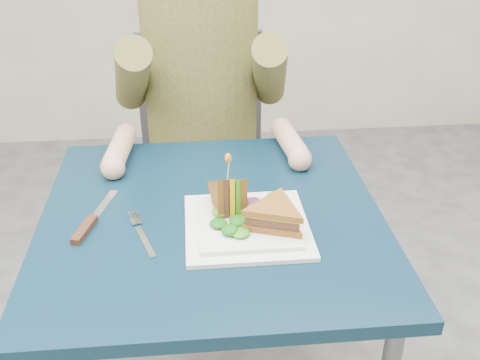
{
  "coord_description": "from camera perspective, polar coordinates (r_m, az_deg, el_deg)",
  "views": [
    {
      "loc": [
        -0.04,
        -1.05,
        1.4
      ],
      "look_at": [
        0.06,
        -0.01,
        0.82
      ],
      "focal_mm": 42.0,
      "sensor_mm": 36.0,
      "label": 1
    }
  ],
  "objects": [
    {
      "name": "table",
      "position": [
        1.29,
        -2.79,
        -6.39
      ],
      "size": [
        0.75,
        0.75,
        0.73
      ],
      "color": "black",
      "rests_on": "ground"
    },
    {
      "name": "lettuce_spill",
      "position": [
        1.19,
        0.9,
        -3.43
      ],
      "size": [
        0.15,
        0.13,
        0.02
      ],
      "primitive_type": null,
      "color": "#337A14",
      "rests_on": "plate"
    },
    {
      "name": "knife",
      "position": [
        1.24,
        -15.15,
        -4.4
      ],
      "size": [
        0.08,
        0.22,
        0.02
      ],
      "color": "silver",
      "rests_on": "table"
    },
    {
      "name": "toothpick_frill",
      "position": [
        1.16,
        -1.22,
        2.24
      ],
      "size": [
        0.01,
        0.01,
        0.02
      ],
      "primitive_type": "ellipsoid",
      "color": "orange",
      "rests_on": "sandwich_upright"
    },
    {
      "name": "chair",
      "position": [
        1.93,
        -3.77,
        2.7
      ],
      "size": [
        0.42,
        0.4,
        0.93
      ],
      "color": "#47474C",
      "rests_on": "ground"
    },
    {
      "name": "diner",
      "position": [
        1.68,
        -4.04,
        12.41
      ],
      "size": [
        0.54,
        0.59,
        0.74
      ],
      "color": "#504E24",
      "rests_on": "chair"
    },
    {
      "name": "onion_ring",
      "position": [
        1.18,
        1.42,
        -3.33
      ],
      "size": [
        0.04,
        0.04,
        0.02
      ],
      "primitive_type": "torus",
      "rotation": [
        0.44,
        0.0,
        0.0
      ],
      "color": "#9E4C7A",
      "rests_on": "plate"
    },
    {
      "name": "plate",
      "position": [
        1.19,
        0.71,
        -4.56
      ],
      "size": [
        0.26,
        0.26,
        0.02
      ],
      "color": "white",
      "rests_on": "table"
    },
    {
      "name": "sandwich_upright",
      "position": [
        1.2,
        -1.17,
        -1.67
      ],
      "size": [
        0.09,
        0.14,
        0.14
      ],
      "color": "brown",
      "rests_on": "plate"
    },
    {
      "name": "sandwich_flat",
      "position": [
        1.16,
        3.57,
        -3.61
      ],
      "size": [
        0.19,
        0.19,
        0.05
      ],
      "color": "brown",
      "rests_on": "plate"
    },
    {
      "name": "fork",
      "position": [
        1.19,
        -9.94,
        -5.44
      ],
      "size": [
        0.07,
        0.18,
        0.01
      ],
      "color": "silver",
      "rests_on": "table"
    },
    {
      "name": "toothpick",
      "position": [
        1.17,
        -1.2,
        1.02
      ],
      "size": [
        0.01,
        0.01,
        0.06
      ],
      "primitive_type": "cylinder",
      "rotation": [
        0.14,
        0.07,
        0.0
      ],
      "color": "tan",
      "rests_on": "sandwich_upright"
    }
  ]
}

